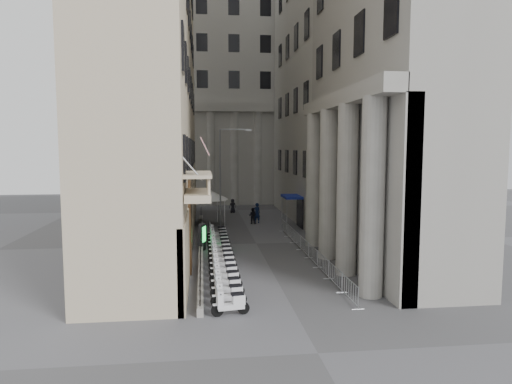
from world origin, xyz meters
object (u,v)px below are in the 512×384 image
security_tent (208,194)px  pedestrian_b (253,216)px  info_kiosk (202,237)px  scooter_0 (231,315)px  street_lamp (224,169)px  pedestrian_a (257,213)px

security_tent → pedestrian_b: bearing=7.5°
security_tent → info_kiosk: size_ratio=2.26×
scooter_0 → security_tent: bearing=-7.3°
scooter_0 → info_kiosk: size_ratio=0.76×
security_tent → pedestrian_b: size_ratio=2.83×
scooter_0 → street_lamp: bearing=-11.0°
street_lamp → pedestrian_a: (3.27, 2.20, -4.52)m
scooter_0 → info_kiosk: 13.21m
scooter_0 → info_kiosk: bearing=-3.4°
scooter_0 → pedestrian_b: pedestrian_b is taller
scooter_0 → security_tent: (-0.67, 23.67, 3.05)m
pedestrian_a → security_tent: bearing=-10.0°
scooter_0 → pedestrian_a: pedestrian_a is taller
pedestrian_a → pedestrian_b: pedestrian_a is taller
security_tent → street_lamp: street_lamp is taller
scooter_0 → pedestrian_a: bearing=-18.4°
info_kiosk → pedestrian_b: size_ratio=1.25×
street_lamp → security_tent: bearing=141.8°
street_lamp → pedestrian_b: 5.86m
pedestrian_b → security_tent: bearing=29.9°
scooter_0 → pedestrian_a: 24.84m
security_tent → pedestrian_b: (4.33, 0.57, -2.26)m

